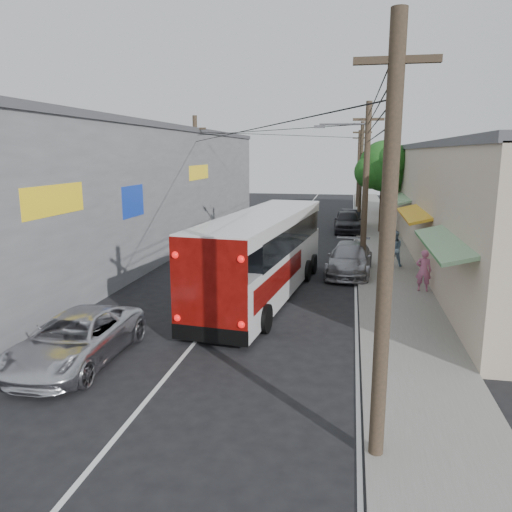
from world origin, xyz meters
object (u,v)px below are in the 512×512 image
at_px(coach_bus, 264,254).
at_px(pedestrian_far, 394,249).
at_px(parked_car_mid, 348,221).
at_px(pedestrian_near, 424,270).
at_px(parked_suv, 350,259).
at_px(jeepney, 76,339).
at_px(parked_car_far, 351,219).

bearing_deg(coach_bus, pedestrian_far, 53.50).
relative_size(parked_car_mid, pedestrian_near, 2.77).
height_order(pedestrian_near, pedestrian_far, pedestrian_far).
height_order(parked_suv, parked_car_mid, parked_car_mid).
distance_m(pedestrian_near, pedestrian_far, 4.63).
xyz_separation_m(pedestrian_near, pedestrian_far, (-0.82, 4.56, 0.03)).
relative_size(pedestrian_near, pedestrian_far, 0.97).
xyz_separation_m(coach_bus, jeepney, (-3.97, -7.53, -1.06)).
relative_size(parked_car_mid, parked_car_far, 1.12).
xyz_separation_m(jeepney, parked_car_far, (7.35, 27.19, 0.01)).
bearing_deg(pedestrian_near, parked_car_far, -71.60).
height_order(parked_car_mid, pedestrian_near, pedestrian_near).
distance_m(coach_bus, parked_car_far, 19.98).
height_order(jeepney, parked_car_far, parked_car_far).
xyz_separation_m(parked_car_mid, pedestrian_near, (3.22, -15.98, 0.17)).
distance_m(parked_car_far, pedestrian_far, 13.78).
relative_size(jeepney, pedestrian_near, 2.87).
bearing_deg(parked_suv, pedestrian_far, 39.84).
xyz_separation_m(parked_suv, pedestrian_far, (2.18, 1.58, 0.28)).
relative_size(parked_suv, parked_car_mid, 1.06).
distance_m(parked_car_mid, pedestrian_far, 11.67).
bearing_deg(coach_bus, parked_car_mid, 85.82).
bearing_deg(jeepney, parked_suv, 58.26).
distance_m(coach_bus, jeepney, 8.57).
distance_m(parked_car_far, pedestrian_near, 18.42).
bearing_deg(parked_car_far, coach_bus, -96.60).
bearing_deg(pedestrian_near, parked_car_mid, -69.57).
bearing_deg(parked_suv, parked_car_mid, 94.83).
height_order(coach_bus, pedestrian_far, coach_bus).
distance_m(jeepney, parked_suv, 14.07).
relative_size(coach_bus, pedestrian_near, 6.92).
bearing_deg(pedestrian_far, parked_suv, 30.90).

